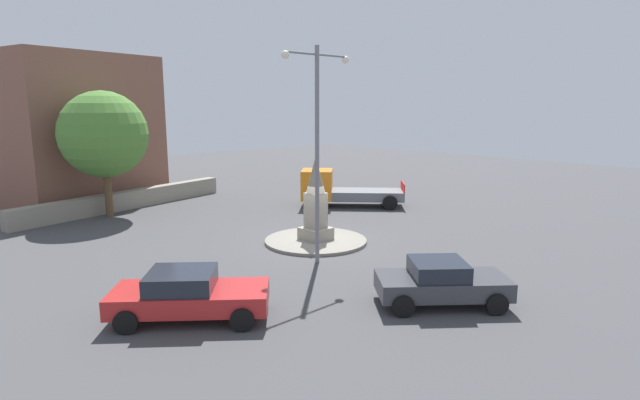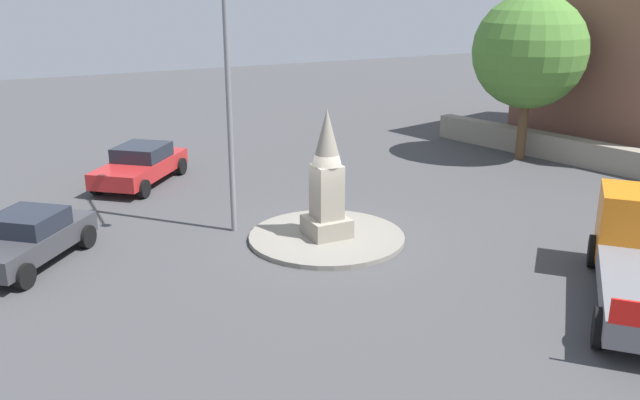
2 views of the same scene
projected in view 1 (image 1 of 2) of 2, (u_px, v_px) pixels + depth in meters
ground_plane at (316, 242)px, 22.05m from camera, size 80.00×80.00×0.00m
traffic_island at (316, 241)px, 22.04m from camera, size 4.44×4.44×0.13m
monument at (316, 202)px, 21.72m from camera, size 1.15×1.15×3.63m
streetlamp at (317, 135)px, 18.39m from camera, size 3.19×0.28×7.98m
car_dark_grey_parked_right at (441, 282)px, 15.08m from camera, size 4.03×3.79×1.36m
car_red_near_island at (188, 294)px, 14.07m from camera, size 4.44×4.14×1.39m
truck_orange_parked_left at (340, 189)px, 29.75m from camera, size 5.51×5.69×2.14m
stone_boundary_wall at (128, 200)px, 29.12m from camera, size 13.26×3.67×1.02m
corner_building at (68, 129)px, 31.43m from camera, size 10.14×9.83×8.86m
tree_near_wall at (104, 135)px, 26.35m from camera, size 4.51×4.51×6.64m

